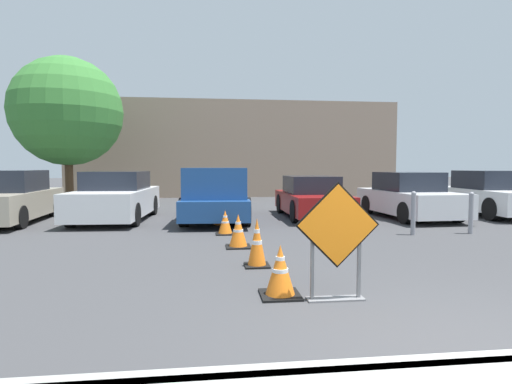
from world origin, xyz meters
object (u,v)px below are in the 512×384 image
parked_car_nearest (7,199)px  pickup_truck (216,197)px  parked_car_third (311,198)px  bollard_second (471,212)px  road_closed_sign (337,236)px  traffic_cone_second (257,243)px  traffic_cone_third (238,231)px  traffic_cone_fourth (225,223)px  traffic_cone_fifth (220,214)px  parked_car_second (116,198)px  parked_car_fourth (409,197)px  traffic_cone_nearest (280,271)px  parked_car_fifth (490,195)px  bollard_nearest (413,212)px

parked_car_nearest → pickup_truck: 6.17m
parked_car_third → bollard_second: bearing=130.6°
road_closed_sign → traffic_cone_second: bearing=113.1°
traffic_cone_third → traffic_cone_fourth: bearing=97.2°
road_closed_sign → traffic_cone_fifth: road_closed_sign is taller
road_closed_sign → parked_car_second: 9.16m
road_closed_sign → pickup_truck: pickup_truck is taller
traffic_cone_third → parked_car_second: 5.77m
parked_car_third → parked_car_fourth: bearing=170.8°
traffic_cone_fifth → parked_car_third: 3.37m
traffic_cone_third → traffic_cone_fifth: (-0.28, 3.14, -0.02)m
traffic_cone_fifth → traffic_cone_fourth: bearing=-87.1°
traffic_cone_fourth → parked_car_nearest: size_ratio=0.13×
traffic_cone_nearest → parked_car_second: 8.63m
road_closed_sign → traffic_cone_nearest: size_ratio=2.22×
road_closed_sign → parked_car_nearest: parked_car_nearest is taller
traffic_cone_nearest → traffic_cone_third: bearing=95.7°
parked_car_fourth → bollard_second: parked_car_fourth is taller
traffic_cone_second → parked_car_nearest: parked_car_nearest is taller
pickup_truck → parked_car_third: 3.14m
parked_car_fourth → parked_car_fifth: parked_car_fifth is taller
traffic_cone_nearest → traffic_cone_second: 1.56m
pickup_truck → parked_car_fourth: 6.19m
road_closed_sign → traffic_cone_nearest: road_closed_sign is taller
parked_car_fourth → bollard_nearest: parked_car_fourth is taller
traffic_cone_fifth → parked_car_fourth: size_ratio=0.16×
traffic_cone_second → traffic_cone_fifth: traffic_cone_second is taller
traffic_cone_fifth → bollard_second: bearing=-19.4°
road_closed_sign → parked_car_second: parked_car_second is taller
traffic_cone_second → bollard_second: bearing=24.7°
parked_car_second → bollard_nearest: (7.76, -3.63, -0.14)m
traffic_cone_fifth → parked_car_nearest: bearing=168.2°
traffic_cone_third → bollard_second: bollard_second is taller
traffic_cone_nearest → traffic_cone_fourth: traffic_cone_nearest is taller
traffic_cone_fifth → bollard_second: bollard_second is taller
parked_car_nearest → parked_car_second: 3.09m
traffic_cone_fifth → parked_car_fifth: 9.28m
traffic_cone_second → bollard_nearest: size_ratio=0.76×
traffic_cone_fifth → bollard_nearest: bollard_nearest is taller
parked_car_fifth → traffic_cone_fifth: bearing=11.5°
pickup_truck → bollard_nearest: size_ratio=4.84×
parked_car_second → parked_car_fourth: parked_car_second is taller
bollard_second → traffic_cone_fourth: bearing=174.0°
road_closed_sign → bollard_second: size_ratio=1.42×
road_closed_sign → traffic_cone_fourth: bearing=103.2°
bollard_nearest → traffic_cone_fifth: bearing=155.0°
parked_car_third → bollard_second: 4.77m
traffic_cone_second → traffic_cone_fifth: size_ratio=1.24×
parked_car_third → parked_car_fifth: bearing=178.4°
traffic_cone_second → parked_car_nearest: 9.04m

